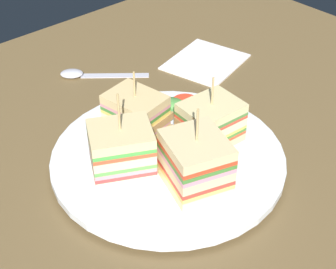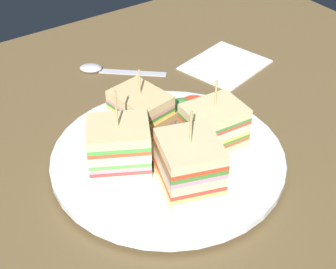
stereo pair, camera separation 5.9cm
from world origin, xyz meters
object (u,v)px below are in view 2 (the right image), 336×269
at_px(spoon, 102,69).
at_px(sandwich_wedge_3, 189,165).
at_px(napkin, 225,64).
at_px(sandwich_wedge_0, 213,126).
at_px(sandwich_wedge_1, 144,111).
at_px(sandwich_wedge_2, 120,147).
at_px(plate, 168,159).
at_px(chip_pile, 171,158).

bearing_deg(spoon, sandwich_wedge_3, 120.68).
bearing_deg(napkin, sandwich_wedge_0, -134.41).
distance_m(sandwich_wedge_1, sandwich_wedge_2, 0.08).
bearing_deg(plate, sandwich_wedge_2, 167.10).
bearing_deg(chip_pile, sandwich_wedge_0, 4.14).
bearing_deg(sandwich_wedge_3, napkin, -29.15).
bearing_deg(napkin, sandwich_wedge_1, -157.44).
relative_size(sandwich_wedge_1, spoon, 0.77).
height_order(sandwich_wedge_1, chip_pile, sandwich_wedge_1).
xyz_separation_m(chip_pile, spoon, (0.05, 0.26, -0.02)).
xyz_separation_m(sandwich_wedge_3, spoon, (0.05, 0.30, -0.04)).
distance_m(sandwich_wedge_1, sandwich_wedge_3, 0.12).
xyz_separation_m(plate, sandwich_wedge_0, (0.06, -0.01, 0.03)).
xyz_separation_m(plate, napkin, (0.21, 0.14, -0.01)).
height_order(chip_pile, napkin, chip_pile).
xyz_separation_m(chip_pile, napkin, (0.22, 0.16, -0.02)).
distance_m(sandwich_wedge_0, sandwich_wedge_1, 0.09).
height_order(sandwich_wedge_2, sandwich_wedge_3, sandwich_wedge_2).
bearing_deg(chip_pile, plate, 66.88).
height_order(sandwich_wedge_1, spoon, sandwich_wedge_1).
distance_m(plate, chip_pile, 0.03).
bearing_deg(sandwich_wedge_2, sandwich_wedge_1, 64.78).
distance_m(sandwich_wedge_3, chip_pile, 0.05).
distance_m(chip_pile, napkin, 0.27).
bearing_deg(sandwich_wedge_1, sandwich_wedge_3, -17.70).
bearing_deg(plate, sandwich_wedge_3, -101.87).
height_order(plate, sandwich_wedge_2, sandwich_wedge_2).
relative_size(sandwich_wedge_0, sandwich_wedge_3, 0.88).
height_order(sandwich_wedge_3, napkin, sandwich_wedge_3).
relative_size(plate, sandwich_wedge_0, 3.13).
bearing_deg(chip_pile, napkin, 36.50).
height_order(plate, sandwich_wedge_1, sandwich_wedge_1).
bearing_deg(spoon, plate, 121.02).
bearing_deg(sandwich_wedge_2, spoon, 94.74).
xyz_separation_m(spoon, napkin, (0.17, -0.10, -0.00)).
xyz_separation_m(sandwich_wedge_0, napkin, (0.15, 0.16, -0.04)).
distance_m(chip_pile, spoon, 0.26).
bearing_deg(sandwich_wedge_2, chip_pile, -3.01).
bearing_deg(spoon, chip_pile, 120.09).
relative_size(sandwich_wedge_0, napkin, 0.75).
relative_size(sandwich_wedge_2, spoon, 0.92).
bearing_deg(napkin, spoon, 150.42).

